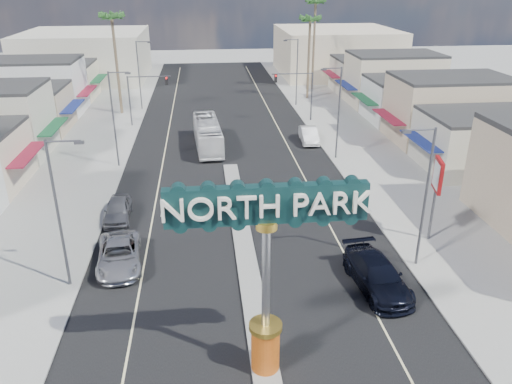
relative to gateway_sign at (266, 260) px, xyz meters
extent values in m
plane|color=gray|center=(0.00, 28.02, -5.93)|extent=(160.00, 160.00, 0.00)
cube|color=black|center=(0.00, 28.02, -5.92)|extent=(20.00, 120.00, 0.01)
cube|color=gray|center=(0.00, 12.02, -5.85)|extent=(1.30, 30.00, 0.16)
cube|color=gray|center=(-14.00, 28.02, -5.87)|extent=(8.00, 120.00, 0.12)
cube|color=gray|center=(14.00, 28.02, -5.87)|extent=(8.00, 120.00, 0.12)
cube|color=beige|center=(-24.00, 41.02, -2.93)|extent=(12.00, 42.00, 6.00)
cube|color=#B7B29E|center=(24.00, 41.02, -2.93)|extent=(12.00, 42.00, 6.00)
cube|color=#B7B29E|center=(-22.00, 73.02, -1.93)|extent=(20.00, 20.00, 8.00)
cube|color=beige|center=(22.00, 73.02, -1.93)|extent=(20.00, 20.00, 8.00)
cylinder|color=#D04B10|center=(0.00, 0.02, -4.67)|extent=(1.30, 1.30, 2.20)
cylinder|color=gold|center=(0.00, 0.02, -3.44)|extent=(1.50, 1.50, 0.25)
cylinder|color=#B7B7BC|center=(0.00, 0.02, -0.92)|extent=(0.36, 0.36, 4.80)
cylinder|color=gold|center=(0.00, 0.02, 1.66)|extent=(0.90, 0.90, 0.35)
cube|color=black|center=(0.00, 0.02, 2.58)|extent=(8.20, 0.50, 1.60)
cylinder|color=#47474C|center=(-11.00, 42.02, -2.93)|extent=(0.18, 0.18, 6.00)
cylinder|color=#47474C|center=(-8.50, 42.02, -0.03)|extent=(5.00, 0.12, 0.12)
cube|color=black|center=(-6.50, 42.02, -0.53)|extent=(0.32, 0.32, 1.00)
sphere|color=red|center=(-6.50, 41.84, -0.21)|extent=(0.22, 0.22, 0.22)
cylinder|color=#47474C|center=(11.00, 42.02, -2.93)|extent=(0.18, 0.18, 6.00)
cylinder|color=#47474C|center=(8.50, 42.02, -0.03)|extent=(5.00, 0.12, 0.12)
cube|color=black|center=(6.50, 42.02, -0.53)|extent=(0.32, 0.32, 1.00)
sphere|color=red|center=(6.50, 41.84, -0.21)|extent=(0.22, 0.22, 0.22)
cylinder|color=#47474C|center=(-10.60, 8.02, -1.43)|extent=(0.16, 0.16, 9.00)
cylinder|color=#47474C|center=(-9.70, 8.02, 2.97)|extent=(1.80, 0.10, 0.10)
cube|color=#47474C|center=(-8.90, 8.02, 2.87)|extent=(0.50, 0.22, 0.15)
cylinder|color=#47474C|center=(-10.60, 28.02, -1.43)|extent=(0.16, 0.16, 9.00)
cylinder|color=#47474C|center=(-9.70, 28.02, 2.97)|extent=(1.80, 0.10, 0.10)
cube|color=#47474C|center=(-8.90, 28.02, 2.87)|extent=(0.50, 0.22, 0.15)
cylinder|color=#47474C|center=(-10.60, 50.02, -1.43)|extent=(0.16, 0.16, 9.00)
cylinder|color=#47474C|center=(-9.70, 50.02, 2.97)|extent=(1.80, 0.10, 0.10)
cube|color=#47474C|center=(-8.90, 50.02, 2.87)|extent=(0.50, 0.22, 0.15)
cylinder|color=#47474C|center=(10.60, 8.02, -1.43)|extent=(0.16, 0.16, 9.00)
cylinder|color=#47474C|center=(9.70, 8.02, 2.97)|extent=(1.80, 0.10, 0.10)
cube|color=#47474C|center=(8.90, 8.02, 2.87)|extent=(0.50, 0.22, 0.15)
cylinder|color=#47474C|center=(10.60, 28.02, -1.43)|extent=(0.16, 0.16, 9.00)
cylinder|color=#47474C|center=(9.70, 28.02, 2.97)|extent=(1.80, 0.10, 0.10)
cube|color=#47474C|center=(8.90, 28.02, 2.87)|extent=(0.50, 0.22, 0.15)
cylinder|color=#47474C|center=(10.60, 50.02, -1.43)|extent=(0.16, 0.16, 9.00)
cylinder|color=#47474C|center=(9.70, 50.02, 2.97)|extent=(1.80, 0.10, 0.10)
cube|color=#47474C|center=(8.90, 50.02, 2.87)|extent=(0.50, 0.22, 0.15)
cylinder|color=brown|center=(-13.00, 48.02, 0.07)|extent=(0.36, 0.36, 12.00)
cylinder|color=brown|center=(13.00, 54.02, -0.43)|extent=(0.36, 0.36, 11.00)
cylinder|color=brown|center=(15.00, 60.02, 0.57)|extent=(0.36, 0.36, 13.00)
imported|color=#A6A6AB|center=(-7.98, 9.97, -5.14)|extent=(3.24, 5.95, 1.58)
imported|color=black|center=(7.28, 5.88, -5.04)|extent=(3.08, 6.31, 1.77)
imported|color=slate|center=(-9.00, 16.61, -5.14)|extent=(2.01, 4.66, 1.57)
imported|color=white|center=(9.00, 33.56, -5.12)|extent=(1.97, 4.98, 1.61)
imported|color=white|center=(-2.00, 32.96, -4.47)|extent=(3.07, 10.60, 2.92)
cylinder|color=#47474C|center=(12.75, 11.05, -3.99)|extent=(0.18, 0.18, 3.63)
cube|color=maroon|center=(12.75, 11.05, -1.09)|extent=(0.61, 1.82, 2.18)
cube|color=white|center=(12.63, 11.08, -1.09)|extent=(0.33, 1.42, 1.72)
camera|label=1|loc=(-2.35, -17.80, 10.97)|focal=35.00mm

